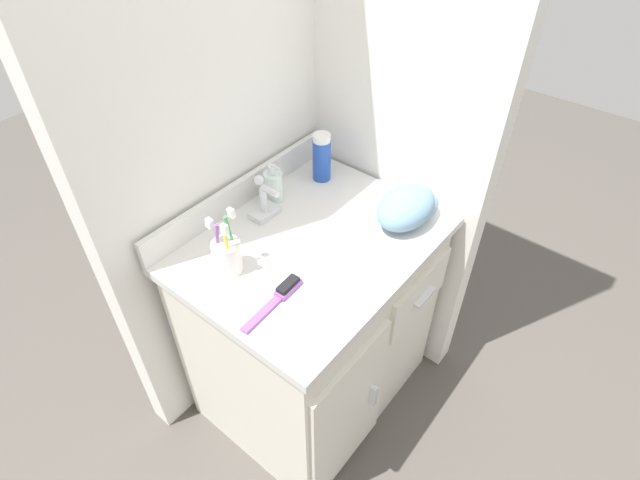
{
  "coord_description": "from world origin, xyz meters",
  "views": [
    {
      "loc": [
        -0.8,
        -0.68,
        1.71
      ],
      "look_at": [
        0.0,
        -0.03,
        0.77
      ],
      "focal_mm": 28.0,
      "sensor_mm": 36.0,
      "label": 1
    }
  ],
  "objects_px": {
    "toothbrush_cup": "(227,255)",
    "shaving_cream_can": "(322,157)",
    "soap_dispenser": "(273,185)",
    "hairbrush": "(280,295)",
    "hand_towel": "(409,207)"
  },
  "relations": [
    {
      "from": "toothbrush_cup",
      "to": "shaving_cream_can",
      "type": "bearing_deg",
      "value": 8.65
    },
    {
      "from": "hairbrush",
      "to": "shaving_cream_can",
      "type": "bearing_deg",
      "value": 24.35
    },
    {
      "from": "soap_dispenser",
      "to": "hand_towel",
      "type": "bearing_deg",
      "value": -65.2
    },
    {
      "from": "soap_dispenser",
      "to": "hairbrush",
      "type": "height_order",
      "value": "soap_dispenser"
    },
    {
      "from": "toothbrush_cup",
      "to": "soap_dispenser",
      "type": "height_order",
      "value": "toothbrush_cup"
    },
    {
      "from": "toothbrush_cup",
      "to": "shaving_cream_can",
      "type": "xyz_separation_m",
      "value": [
        0.49,
        0.07,
        0.03
      ]
    },
    {
      "from": "toothbrush_cup",
      "to": "hand_towel",
      "type": "xyz_separation_m",
      "value": [
        0.48,
        -0.26,
        -0.0
      ]
    },
    {
      "from": "hairbrush",
      "to": "hand_towel",
      "type": "relative_size",
      "value": 0.95
    },
    {
      "from": "shaving_cream_can",
      "to": "hand_towel",
      "type": "xyz_separation_m",
      "value": [
        -0.01,
        -0.33,
        -0.03
      ]
    },
    {
      "from": "soap_dispenser",
      "to": "hairbrush",
      "type": "xyz_separation_m",
      "value": [
        -0.3,
        -0.29,
        -0.04
      ]
    },
    {
      "from": "hairbrush",
      "to": "soap_dispenser",
      "type": "bearing_deg",
      "value": 41.6
    },
    {
      "from": "toothbrush_cup",
      "to": "hairbrush",
      "type": "bearing_deg",
      "value": -86.97
    },
    {
      "from": "shaving_cream_can",
      "to": "hand_towel",
      "type": "height_order",
      "value": "shaving_cream_can"
    },
    {
      "from": "soap_dispenser",
      "to": "shaving_cream_can",
      "type": "relative_size",
      "value": 0.78
    },
    {
      "from": "toothbrush_cup",
      "to": "shaving_cream_can",
      "type": "relative_size",
      "value": 1.16
    }
  ]
}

